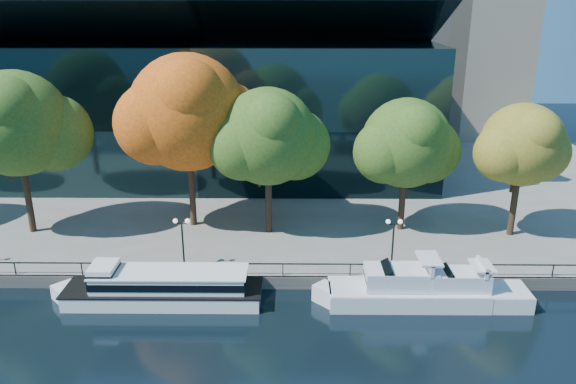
{
  "coord_description": "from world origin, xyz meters",
  "views": [
    {
      "loc": [
        5.73,
        -34.13,
        20.7
      ],
      "look_at": [
        5.34,
        8.0,
        5.93
      ],
      "focal_mm": 35.0,
      "sensor_mm": 36.0,
      "label": 1
    }
  ],
  "objects_px": {
    "tree_3": "(270,139)",
    "lamp_2": "(394,232)",
    "tree_1": "(18,126)",
    "cruiser_far": "(457,291)",
    "tree_2": "(190,115)",
    "tree_5": "(524,147)",
    "tour_boat": "(158,286)",
    "tree_4": "(408,145)",
    "lamp_1": "(182,232)",
    "cruiser_near": "(401,289)"
  },
  "relations": [
    {
      "from": "tree_5",
      "to": "lamp_2",
      "type": "relative_size",
      "value": 2.86
    },
    {
      "from": "tree_4",
      "to": "cruiser_near",
      "type": "bearing_deg",
      "value": -100.9
    },
    {
      "from": "tree_3",
      "to": "cruiser_far",
      "type": "bearing_deg",
      "value": -38.05
    },
    {
      "from": "lamp_2",
      "to": "tree_1",
      "type": "bearing_deg",
      "value": 167.3
    },
    {
      "from": "tree_2",
      "to": "tree_3",
      "type": "relative_size",
      "value": 1.21
    },
    {
      "from": "tree_2",
      "to": "tree_3",
      "type": "height_order",
      "value": "tree_2"
    },
    {
      "from": "cruiser_near",
      "to": "lamp_1",
      "type": "relative_size",
      "value": 3.06
    },
    {
      "from": "tree_3",
      "to": "lamp_1",
      "type": "relative_size",
      "value": 3.15
    },
    {
      "from": "cruiser_far",
      "to": "lamp_1",
      "type": "xyz_separation_m",
      "value": [
        -19.92,
        3.6,
        2.92
      ]
    },
    {
      "from": "lamp_1",
      "to": "tree_1",
      "type": "bearing_deg",
      "value": 154.75
    },
    {
      "from": "tree_2",
      "to": "tree_4",
      "type": "bearing_deg",
      "value": -2.54
    },
    {
      "from": "tree_1",
      "to": "tree_5",
      "type": "distance_m",
      "value": 41.97
    },
    {
      "from": "tree_3",
      "to": "tree_5",
      "type": "bearing_deg",
      "value": -1.23
    },
    {
      "from": "cruiser_near",
      "to": "tree_2",
      "type": "relative_size",
      "value": 0.8
    },
    {
      "from": "lamp_2",
      "to": "tree_4",
      "type": "bearing_deg",
      "value": 73.79
    },
    {
      "from": "tour_boat",
      "to": "cruiser_far",
      "type": "distance_m",
      "value": 21.14
    },
    {
      "from": "tour_boat",
      "to": "tree_3",
      "type": "height_order",
      "value": "tree_3"
    },
    {
      "from": "tree_2",
      "to": "tree_5",
      "type": "height_order",
      "value": "tree_2"
    },
    {
      "from": "tour_boat",
      "to": "cruiser_near",
      "type": "relative_size",
      "value": 1.24
    },
    {
      "from": "tree_3",
      "to": "tree_4",
      "type": "bearing_deg",
      "value": 3.49
    },
    {
      "from": "tree_3",
      "to": "lamp_1",
      "type": "height_order",
      "value": "tree_3"
    },
    {
      "from": "cruiser_near",
      "to": "tree_3",
      "type": "relative_size",
      "value": 0.97
    },
    {
      "from": "lamp_2",
      "to": "tree_3",
      "type": "bearing_deg",
      "value": 143.56
    },
    {
      "from": "cruiser_near",
      "to": "cruiser_far",
      "type": "relative_size",
      "value": 1.21
    },
    {
      "from": "cruiser_far",
      "to": "tree_1",
      "type": "xyz_separation_m",
      "value": [
        -34.42,
        10.44,
        9.44
      ]
    },
    {
      "from": "cruiser_near",
      "to": "tree_3",
      "type": "height_order",
      "value": "tree_3"
    },
    {
      "from": "tree_5",
      "to": "tree_2",
      "type": "bearing_deg",
      "value": 175.92
    },
    {
      "from": "tree_1",
      "to": "tree_3",
      "type": "distance_m",
      "value": 20.9
    },
    {
      "from": "cruiser_far",
      "to": "tree_2",
      "type": "relative_size",
      "value": 0.67
    },
    {
      "from": "tree_2",
      "to": "tree_4",
      "type": "xyz_separation_m",
      "value": [
        18.6,
        -0.82,
        -2.37
      ]
    },
    {
      "from": "tree_1",
      "to": "tree_4",
      "type": "relative_size",
      "value": 1.2
    },
    {
      "from": "cruiser_far",
      "to": "tree_1",
      "type": "height_order",
      "value": "tree_1"
    },
    {
      "from": "tree_4",
      "to": "tree_1",
      "type": "bearing_deg",
      "value": -178.46
    },
    {
      "from": "tree_1",
      "to": "tree_2",
      "type": "distance_m",
      "value": 14.11
    },
    {
      "from": "tree_2",
      "to": "tree_4",
      "type": "height_order",
      "value": "tree_2"
    },
    {
      "from": "tree_3",
      "to": "lamp_2",
      "type": "bearing_deg",
      "value": -36.44
    },
    {
      "from": "tour_boat",
      "to": "tree_5",
      "type": "distance_m",
      "value": 31.29
    },
    {
      "from": "cruiser_near",
      "to": "tree_3",
      "type": "xyz_separation_m",
      "value": [
        -9.57,
        10.45,
        8.31
      ]
    },
    {
      "from": "cruiser_near",
      "to": "lamp_2",
      "type": "distance_m",
      "value": 4.49
    },
    {
      "from": "tree_3",
      "to": "tree_5",
      "type": "xyz_separation_m",
      "value": [
        21.06,
        -0.45,
        -0.51
      ]
    },
    {
      "from": "cruiser_far",
      "to": "lamp_1",
      "type": "bearing_deg",
      "value": 169.76
    },
    {
      "from": "cruiser_far",
      "to": "tree_4",
      "type": "xyz_separation_m",
      "value": [
        -1.82,
        11.32,
        7.65
      ]
    },
    {
      "from": "tree_1",
      "to": "tree_3",
      "type": "bearing_deg",
      "value": 0.45
    },
    {
      "from": "cruiser_near",
      "to": "tree_2",
      "type": "xyz_separation_m",
      "value": [
        -16.45,
        11.99,
        9.98
      ]
    },
    {
      "from": "cruiser_far",
      "to": "tree_3",
      "type": "xyz_separation_m",
      "value": [
        -13.54,
        10.6,
        8.36
      ]
    },
    {
      "from": "tree_1",
      "to": "tree_5",
      "type": "bearing_deg",
      "value": -0.39
    },
    {
      "from": "tour_boat",
      "to": "tree_2",
      "type": "height_order",
      "value": "tree_2"
    },
    {
      "from": "tree_4",
      "to": "tree_5",
      "type": "xyz_separation_m",
      "value": [
        9.34,
        -1.17,
        0.2
      ]
    },
    {
      "from": "tour_boat",
      "to": "tree_3",
      "type": "distance_m",
      "value": 15.25
    },
    {
      "from": "cruiser_near",
      "to": "tree_4",
      "type": "distance_m",
      "value": 13.68
    }
  ]
}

